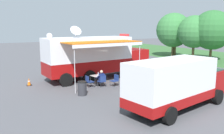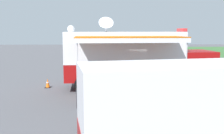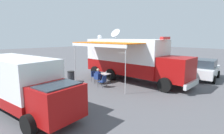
{
  "view_description": "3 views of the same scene",
  "coord_description": "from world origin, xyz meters",
  "px_view_note": "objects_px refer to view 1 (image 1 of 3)",
  "views": [
    {
      "loc": [
        17.73,
        -7.68,
        4.39
      ],
      "look_at": [
        1.99,
        1.15,
        1.23
      ],
      "focal_mm": 37.39,
      "sensor_mm": 36.0,
      "label": 1
    },
    {
      "loc": [
        15.91,
        -1.22,
        3.6
      ],
      "look_at": [
        0.45,
        -0.73,
        1.39
      ],
      "focal_mm": 41.25,
      "sensor_mm": 36.0,
      "label": 2
    },
    {
      "loc": [
        11.52,
        10.59,
        3.73
      ],
      "look_at": [
        0.85,
        -0.77,
        1.07
      ],
      "focal_mm": 28.61,
      "sensor_mm": 36.0,
      "label": 3
    }
  ],
  "objects_px": {
    "folding_chair_beside_table": "(89,81)",
    "seated_responder": "(101,78)",
    "folding_table": "(97,76)",
    "traffic_cone": "(29,82)",
    "folding_chair_at_table": "(102,80)",
    "car_behind_truck": "(111,58)",
    "water_bottle": "(98,74)",
    "trash_bin": "(82,88)",
    "support_truck": "(177,84)",
    "command_truck": "(96,56)",
    "folding_chair_spare_by_truck": "(115,79)"
  },
  "relations": [
    {
      "from": "seated_responder",
      "to": "traffic_cone",
      "type": "height_order",
      "value": "seated_responder"
    },
    {
      "from": "folding_chair_at_table",
      "to": "trash_bin",
      "type": "distance_m",
      "value": 2.34
    },
    {
      "from": "water_bottle",
      "to": "folding_chair_beside_table",
      "type": "distance_m",
      "value": 1.13
    },
    {
      "from": "water_bottle",
      "to": "folding_chair_at_table",
      "type": "xyz_separation_m",
      "value": [
        0.85,
        -0.09,
        -0.32
      ]
    },
    {
      "from": "folding_chair_spare_by_truck",
      "to": "trash_bin",
      "type": "height_order",
      "value": "trash_bin"
    },
    {
      "from": "water_bottle",
      "to": "support_truck",
      "type": "xyz_separation_m",
      "value": [
        6.81,
        1.36,
        0.55
      ]
    },
    {
      "from": "folding_chair_at_table",
      "to": "car_behind_truck",
      "type": "xyz_separation_m",
      "value": [
        -8.05,
        5.16,
        0.37
      ]
    },
    {
      "from": "water_bottle",
      "to": "trash_bin",
      "type": "relative_size",
      "value": 0.25
    },
    {
      "from": "trash_bin",
      "to": "car_behind_truck",
      "type": "height_order",
      "value": "car_behind_truck"
    },
    {
      "from": "folding_chair_at_table",
      "to": "car_behind_truck",
      "type": "distance_m",
      "value": 9.57
    },
    {
      "from": "seated_responder",
      "to": "car_behind_truck",
      "type": "bearing_deg",
      "value": 146.67
    },
    {
      "from": "traffic_cone",
      "to": "car_behind_truck",
      "type": "xyz_separation_m",
      "value": [
        -4.91,
        9.73,
        0.6
      ]
    },
    {
      "from": "support_truck",
      "to": "car_behind_truck",
      "type": "bearing_deg",
      "value": 165.18
    },
    {
      "from": "car_behind_truck",
      "to": "folding_chair_at_table",
      "type": "bearing_deg",
      "value": -32.65
    },
    {
      "from": "folding_chair_at_table",
      "to": "trash_bin",
      "type": "bearing_deg",
      "value": -60.44
    },
    {
      "from": "seated_responder",
      "to": "traffic_cone",
      "type": "relative_size",
      "value": 2.16
    },
    {
      "from": "folding_chair_at_table",
      "to": "support_truck",
      "type": "relative_size",
      "value": 0.12
    },
    {
      "from": "traffic_cone",
      "to": "trash_bin",
      "type": "bearing_deg",
      "value": 30.55
    },
    {
      "from": "seated_responder",
      "to": "car_behind_truck",
      "type": "xyz_separation_m",
      "value": [
        -7.86,
        5.17,
        0.23
      ]
    },
    {
      "from": "car_behind_truck",
      "to": "trash_bin",
      "type": "bearing_deg",
      "value": -38.0
    },
    {
      "from": "folding_chair_beside_table",
      "to": "trash_bin",
      "type": "height_order",
      "value": "trash_bin"
    },
    {
      "from": "command_truck",
      "to": "folding_table",
      "type": "relative_size",
      "value": 11.3
    },
    {
      "from": "traffic_cone",
      "to": "support_truck",
      "type": "distance_m",
      "value": 10.97
    },
    {
      "from": "water_bottle",
      "to": "seated_responder",
      "type": "xyz_separation_m",
      "value": [
        0.66,
        -0.11,
        -0.18
      ]
    },
    {
      "from": "folding_table",
      "to": "water_bottle",
      "type": "relative_size",
      "value": 3.81
    },
    {
      "from": "folding_table",
      "to": "traffic_cone",
      "type": "xyz_separation_m",
      "value": [
        -2.34,
        -4.53,
        -0.39
      ]
    },
    {
      "from": "folding_table",
      "to": "traffic_cone",
      "type": "bearing_deg",
      "value": -117.39
    },
    {
      "from": "command_truck",
      "to": "car_behind_truck",
      "type": "height_order",
      "value": "command_truck"
    },
    {
      "from": "trash_bin",
      "to": "folding_chair_spare_by_truck",
      "type": "bearing_deg",
      "value": 107.38
    },
    {
      "from": "traffic_cone",
      "to": "support_truck",
      "type": "height_order",
      "value": "support_truck"
    },
    {
      "from": "seated_responder",
      "to": "support_truck",
      "type": "height_order",
      "value": "support_truck"
    },
    {
      "from": "seated_responder",
      "to": "trash_bin",
      "type": "relative_size",
      "value": 1.37
    },
    {
      "from": "command_truck",
      "to": "folding_chair_at_table",
      "type": "xyz_separation_m",
      "value": [
        2.99,
        -0.96,
        -1.43
      ]
    },
    {
      "from": "command_truck",
      "to": "folding_chair_beside_table",
      "type": "bearing_deg",
      "value": -35.64
    },
    {
      "from": "folding_chair_spare_by_truck",
      "to": "trash_bin",
      "type": "distance_m",
      "value": 3.14
    },
    {
      "from": "command_truck",
      "to": "traffic_cone",
      "type": "height_order",
      "value": "command_truck"
    },
    {
      "from": "folding_table",
      "to": "seated_responder",
      "type": "height_order",
      "value": "seated_responder"
    },
    {
      "from": "folding_chair_at_table",
      "to": "trash_bin",
      "type": "height_order",
      "value": "trash_bin"
    },
    {
      "from": "folding_chair_at_table",
      "to": "traffic_cone",
      "type": "height_order",
      "value": "folding_chair_at_table"
    },
    {
      "from": "seated_responder",
      "to": "command_truck",
      "type": "bearing_deg",
      "value": 160.8
    },
    {
      "from": "seated_responder",
      "to": "support_truck",
      "type": "distance_m",
      "value": 6.36
    },
    {
      "from": "folding_table",
      "to": "folding_chair_at_table",
      "type": "distance_m",
      "value": 0.82
    },
    {
      "from": "folding_chair_at_table",
      "to": "traffic_cone",
      "type": "distance_m",
      "value": 5.55
    },
    {
      "from": "command_truck",
      "to": "folding_table",
      "type": "xyz_separation_m",
      "value": [
        2.19,
        -1.01,
        -1.27
      ]
    },
    {
      "from": "folding_chair_beside_table",
      "to": "seated_responder",
      "type": "xyz_separation_m",
      "value": [
        0.22,
        0.88,
        0.14
      ]
    },
    {
      "from": "folding_table",
      "to": "traffic_cone",
      "type": "height_order",
      "value": "folding_table"
    },
    {
      "from": "folding_chair_beside_table",
      "to": "command_truck",
      "type": "bearing_deg",
      "value": 144.36
    },
    {
      "from": "folding_chair_beside_table",
      "to": "water_bottle",
      "type": "bearing_deg",
      "value": 114.31
    },
    {
      "from": "folding_table",
      "to": "car_behind_truck",
      "type": "height_order",
      "value": "car_behind_truck"
    },
    {
      "from": "folding_chair_at_table",
      "to": "car_behind_truck",
      "type": "bearing_deg",
      "value": 147.35
    }
  ]
}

